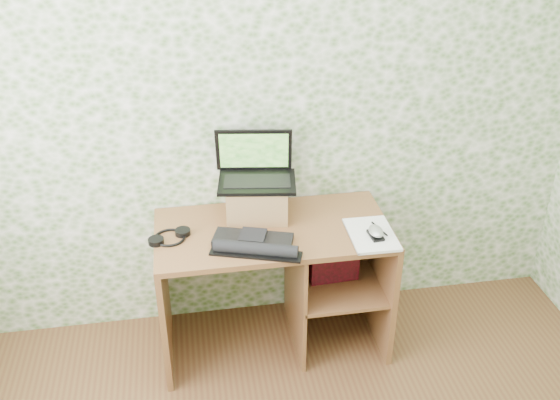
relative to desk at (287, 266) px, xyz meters
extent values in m
plane|color=white|center=(-0.08, 0.28, 0.82)|extent=(3.50, 0.00, 3.50)
cube|color=brown|center=(-0.08, -0.03, 0.25)|extent=(1.20, 0.60, 0.03)
cube|color=brown|center=(-0.66, -0.03, -0.12)|extent=(0.03, 0.60, 0.72)
cube|color=brown|center=(0.51, -0.03, -0.12)|extent=(0.03, 0.60, 0.72)
cube|color=brown|center=(0.04, -0.03, -0.12)|extent=(0.02, 0.56, 0.72)
cube|color=brown|center=(0.27, -0.03, -0.10)|extent=(0.46, 0.56, 0.02)
cube|color=brown|center=(0.28, 0.26, -0.12)|extent=(0.48, 0.02, 0.72)
cube|color=#A46E49|center=(-0.14, 0.12, 0.36)|extent=(0.35, 0.30, 0.19)
cube|color=black|center=(-0.14, 0.12, 0.47)|extent=(0.43, 0.32, 0.02)
cube|color=black|center=(-0.14, 0.11, 0.48)|extent=(0.36, 0.20, 0.00)
cube|color=black|center=(-0.14, 0.22, 0.60)|extent=(0.40, 0.12, 0.25)
cube|color=#1B5418|center=(-0.14, 0.22, 0.59)|extent=(0.36, 0.10, 0.21)
cube|color=black|center=(-0.20, -0.14, 0.28)|extent=(0.41, 0.26, 0.03)
cube|color=black|center=(-0.20, -0.14, 0.29)|extent=(0.16, 0.16, 0.05)
cylinder|color=black|center=(-0.20, -0.24, 0.30)|extent=(0.41, 0.19, 0.06)
cube|color=black|center=(-0.20, -0.25, 0.27)|extent=(0.45, 0.22, 0.01)
torus|color=black|center=(-0.60, -0.04, 0.28)|extent=(0.21, 0.21, 0.01)
cylinder|color=black|center=(-0.67, -0.07, 0.28)|extent=(0.08, 0.08, 0.03)
cylinder|color=black|center=(-0.53, -0.01, 0.28)|extent=(0.08, 0.08, 0.03)
cube|color=white|center=(0.40, -0.18, 0.28)|extent=(0.23, 0.32, 0.01)
ellipsoid|color=#B6B6B9|center=(0.41, -0.21, 0.30)|extent=(0.08, 0.12, 0.04)
cylinder|color=black|center=(0.45, -0.15, 0.29)|extent=(0.05, 0.14, 0.01)
cube|color=maroon|center=(0.25, -0.03, 0.07)|extent=(0.27, 0.10, 0.32)
camera|label=1|loc=(-0.49, -2.69, 1.98)|focal=40.00mm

